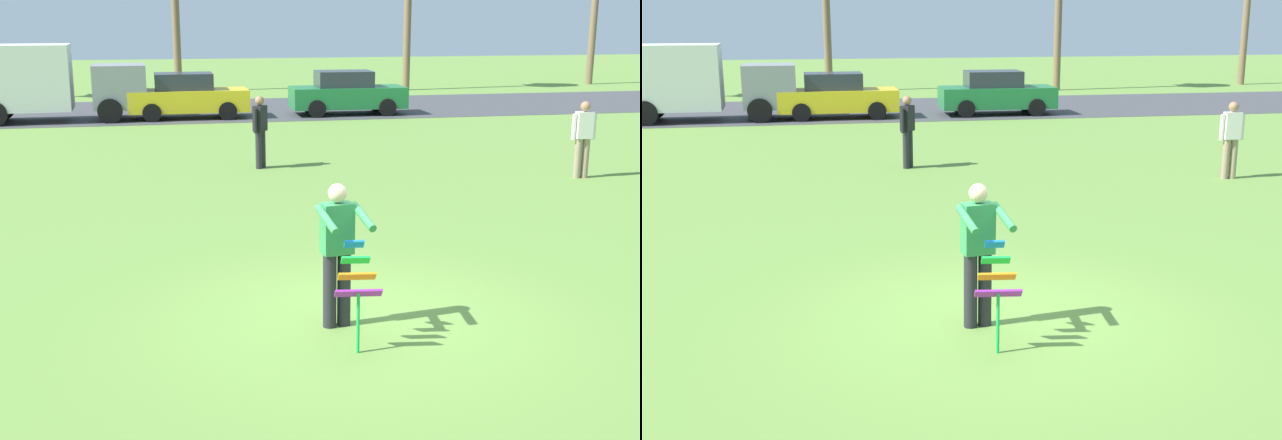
{
  "view_description": "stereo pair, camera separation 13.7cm",
  "coord_description": "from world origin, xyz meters",
  "views": [
    {
      "loc": [
        -2.31,
        -9.01,
        3.6
      ],
      "look_at": [
        -0.33,
        0.75,
        1.05
      ],
      "focal_mm": 45.17,
      "sensor_mm": 36.0,
      "label": 1
    },
    {
      "loc": [
        -2.17,
        -9.04,
        3.6
      ],
      "look_at": [
        -0.33,
        0.75,
        1.05
      ],
      "focal_mm": 45.17,
      "sensor_mm": 36.0,
      "label": 2
    }
  ],
  "objects": [
    {
      "name": "parked_car_green",
      "position": [
        4.6,
        20.08,
        0.77
      ],
      "size": [
        4.23,
        1.89,
        1.6
      ],
      "color": "#1E7238",
      "rests_on": "ground"
    },
    {
      "name": "parked_car_yellow",
      "position": [
        -1.21,
        20.08,
        0.77
      ],
      "size": [
        4.21,
        1.86,
        1.6
      ],
      "color": "yellow",
      "rests_on": "ground"
    },
    {
      "name": "parked_truck_grey_van",
      "position": [
        -6.41,
        20.08,
        1.41
      ],
      "size": [
        6.75,
        2.24,
        2.62
      ],
      "color": "gray",
      "rests_on": "ground"
    },
    {
      "name": "ground_plane",
      "position": [
        0.0,
        0.0,
        0.0
      ],
      "size": [
        120.0,
        120.0,
        0.0
      ],
      "primitive_type": "plane",
      "color": "olive"
    },
    {
      "name": "kite_held",
      "position": [
        -0.25,
        -0.9,
        0.78
      ],
      "size": [
        0.53,
        0.67,
        1.16
      ],
      "color": "blue",
      "rests_on": "ground"
    },
    {
      "name": "road_strip",
      "position": [
        0.0,
        22.48,
        0.01
      ],
      "size": [
        120.0,
        8.0,
        0.01
      ],
      "primitive_type": "cube",
      "color": "#424247",
      "rests_on": "ground"
    },
    {
      "name": "person_walker_near",
      "position": [
        0.1,
        10.04,
        0.93
      ],
      "size": [
        0.39,
        0.48,
        1.73
      ],
      "color": "#26262B",
      "rests_on": "ground"
    },
    {
      "name": "person_walker_far",
      "position": [
        7.06,
        7.41,
        0.93
      ],
      "size": [
        0.57,
        0.24,
        1.73
      ],
      "color": "gray",
      "rests_on": "ground"
    },
    {
      "name": "person_kite_flyer",
      "position": [
        -0.32,
        -0.27,
        0.95
      ],
      "size": [
        0.61,
        0.71,
        1.73
      ],
      "color": "#26262B",
      "rests_on": "ground"
    }
  ]
}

